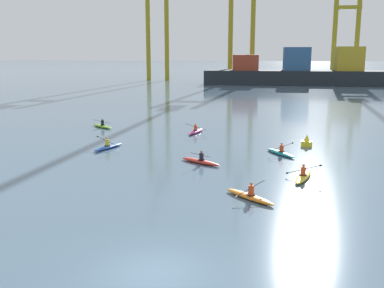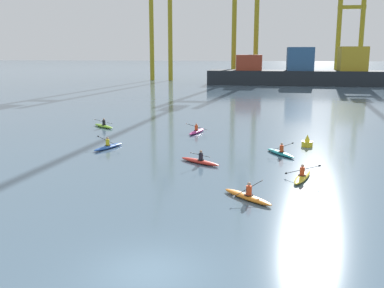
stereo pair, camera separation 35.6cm
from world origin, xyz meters
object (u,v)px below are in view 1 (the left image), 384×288
gantry_crane_east_mid (347,19)px  kayak_lime (102,126)px  kayak_red (200,161)px  kayak_yellow (303,176)px  channel_buoy (307,142)px  kayak_blue (108,147)px  gantry_crane_west_mid (242,10)px  kayak_magenta (196,131)px  kayak_teal (281,153)px  container_barge (298,72)px  gantry_crane_west (157,8)px  kayak_orange (250,196)px

gantry_crane_east_mid → kayak_lime: size_ratio=11.52×
kayak_red → kayak_lime: (-11.95, 13.45, -0.00)m
kayak_yellow → kayak_lime: size_ratio=1.14×
channel_buoy → kayak_yellow: 9.93m
gantry_crane_east_mid → kayak_blue: 96.29m
gantry_crane_west_mid → kayak_red: gantry_crane_west_mid is taller
kayak_blue → kayak_magenta: (5.96, 8.09, 0.00)m
kayak_teal → kayak_blue: bearing=179.3°
kayak_magenta → kayak_lime: 10.09m
kayak_blue → container_barge: bearing=74.6°
kayak_yellow → kayak_magenta: bearing=120.7°
container_barge → channel_buoy: 72.84m
container_barge → gantry_crane_west_mid: (-13.85, 7.50, 15.08)m
kayak_yellow → kayak_lime: kayak_yellow is taller
gantry_crane_west → kayak_lime: 81.36m
channel_buoy → gantry_crane_east_mid: bearing=78.2°
kayak_orange → kayak_lime: bearing=126.9°
channel_buoy → kayak_yellow: bearing=-96.7°
gantry_crane_west_mid → kayak_magenta: (-1.03, -75.28, -17.84)m
kayak_red → kayak_blue: bearing=155.1°
kayak_orange → kayak_blue: (-11.52, 10.95, 0.00)m
channel_buoy → kayak_blue: size_ratio=0.29×
gantry_crane_west → kayak_orange: gantry_crane_west is taller
kayak_teal → kayak_yellow: 6.53m
channel_buoy → kayak_lime: bearing=161.8°
gantry_crane_west → gantry_crane_west_mid: gantry_crane_west is taller
kayak_orange → kayak_magenta: size_ratio=0.84×
kayak_lime → container_barge: bearing=69.4°
gantry_crane_east_mid → kayak_red: (-25.68, -92.54, -15.70)m
kayak_blue → kayak_red: (7.96, -3.69, 0.00)m
container_barge → kayak_yellow: size_ratio=12.56×
kayak_blue → kayak_magenta: kayak_blue is taller
gantry_crane_west_mid → channel_buoy: gantry_crane_west_mid is taller
gantry_crane_east_mid → channel_buoy: (-17.80, -85.59, -15.51)m
container_barge → gantry_crane_west: size_ratio=1.10×
channel_buoy → kayak_teal: bearing=-123.2°
gantry_crane_east_mid → kayak_magenta: (-27.68, -80.76, -15.70)m
gantry_crane_west_mid → kayak_magenta: gantry_crane_west_mid is taller
gantry_crane_west → kayak_orange: bearing=-74.5°
gantry_crane_east_mid → channel_buoy: gantry_crane_east_mid is taller
kayak_orange → kayak_teal: 10.99m
gantry_crane_west_mid → channel_buoy: bearing=-83.7°
gantry_crane_west_mid → kayak_teal: size_ratio=11.74×
gantry_crane_west → kayak_red: size_ratio=12.29×
container_barge → gantry_crane_east_mid: (12.80, 12.97, 12.94)m
kayak_teal → kayak_lime: kayak_lime is taller
kayak_orange → kayak_blue: kayak_blue is taller
kayak_blue → kayak_lime: size_ratio=1.14×
kayak_blue → kayak_magenta: bearing=53.6°
gantry_crane_west_mid → kayak_yellow: gantry_crane_west_mid is taller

